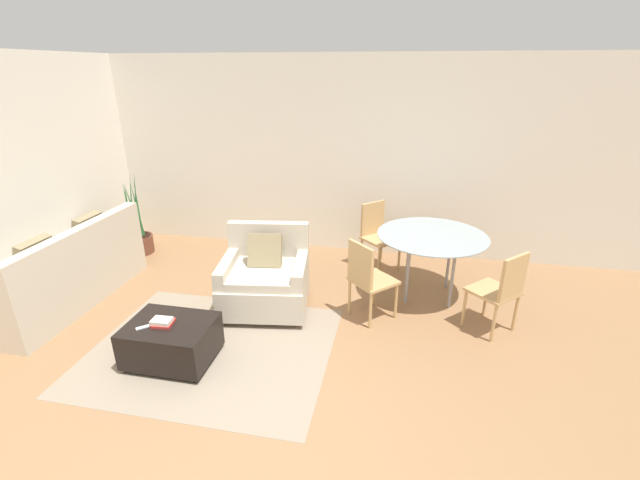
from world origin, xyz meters
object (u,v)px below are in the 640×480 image
object	(u,v)px
armchair	(265,279)
tv_remote_primary	(144,327)
book_stack	(163,322)
ottoman	(171,340)
dining_table	(432,241)
couch	(64,276)
dining_chair_far_left	(377,231)
potted_plant	(137,237)
dining_chair_near_right	(502,288)
dining_chair_near_left	(367,276)

from	to	relation	value
armchair	tv_remote_primary	world-z (taller)	armchair
armchair	book_stack	distance (m)	1.28
ottoman	dining_table	world-z (taller)	dining_table
couch	tv_remote_primary	distance (m)	1.80
dining_table	dining_chair_far_left	distance (m)	0.97
potted_plant	tv_remote_primary	bearing A→B (deg)	-55.32
book_stack	dining_table	size ratio (longest dim) A/B	0.15
ottoman	dining_chair_far_left	world-z (taller)	dining_chair_far_left
armchair	dining_chair_far_left	bearing A→B (deg)	49.05
dining_chair_near_right	dining_chair_far_left	world-z (taller)	same
book_stack	dining_chair_near_right	bearing A→B (deg)	19.64
couch	dining_chair_far_left	bearing A→B (deg)	25.62
armchair	couch	bearing A→B (deg)	-171.63
couch	book_stack	xyz separation A→B (m)	(1.72, -0.79, 0.10)
book_stack	armchair	bearing A→B (deg)	61.92
tv_remote_primary	dining_table	world-z (taller)	dining_table
ottoman	dining_chair_far_left	size ratio (longest dim) A/B	0.86
book_stack	dining_chair_far_left	distance (m)	3.01
dining_chair_far_left	dining_chair_near_left	bearing A→B (deg)	-90.00
dining_chair_near_right	dining_chair_far_left	distance (m)	1.90
dining_chair_near_left	dining_chair_near_right	world-z (taller)	same
dining_chair_far_left	dining_table	bearing A→B (deg)	-45.00
ottoman	dining_chair_near_right	distance (m)	3.25
couch	potted_plant	xyz separation A→B (m)	(-0.02, 1.45, -0.07)
armchair	book_stack	size ratio (longest dim) A/B	5.50
dining_table	armchair	bearing A→B (deg)	-160.38
ottoman	book_stack	size ratio (longest dim) A/B	4.06
tv_remote_primary	dining_table	xyz separation A→B (m)	(2.56, 1.85, 0.30)
dining_chair_near_left	armchair	bearing A→B (deg)	178.78
couch	book_stack	size ratio (longest dim) A/B	10.57
tv_remote_primary	potted_plant	size ratio (longest dim) A/B	0.11
potted_plant	dining_chair_far_left	world-z (taller)	potted_plant
dining_table	book_stack	bearing A→B (deg)	-143.72
dining_table	ottoman	bearing A→B (deg)	-143.53
book_stack	dining_table	xyz separation A→B (m)	(2.42, 1.78, 0.28)
ottoman	dining_chair_near_right	world-z (taller)	dining_chair_near_right
ottoman	dining_table	xyz separation A→B (m)	(2.37, 1.75, 0.49)
potted_plant	couch	bearing A→B (deg)	-89.05
tv_remote_primary	potted_plant	bearing A→B (deg)	124.68
potted_plant	dining_chair_near_left	size ratio (longest dim) A/B	1.33
book_stack	dining_table	distance (m)	3.02
dining_chair_near_left	dining_chair_near_right	xyz separation A→B (m)	(1.34, 0.00, 0.00)
ottoman	dining_chair_near_right	xyz separation A→B (m)	(3.05, 1.08, 0.30)
book_stack	potted_plant	size ratio (longest dim) A/B	0.16
book_stack	dining_chair_far_left	world-z (taller)	dining_chair_far_left
ottoman	book_stack	world-z (taller)	book_stack
couch	dining_chair_near_right	world-z (taller)	couch
dining_chair_near_right	dining_table	bearing A→B (deg)	135.00
ottoman	dining_chair_near_left	distance (m)	2.04
ottoman	couch	bearing A→B (deg)	156.55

